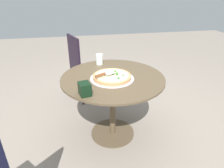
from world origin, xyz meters
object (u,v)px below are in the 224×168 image
Objects in this scene: pizza_server at (105,74)px; patio_chair_far at (81,65)px; pizza_on_tray at (112,77)px; napkin_dispenser at (85,89)px; drinking_cup at (99,59)px; patio_table at (113,91)px.

pizza_server is 0.22× the size of patio_chair_far.
napkin_dispenser reaches higher than pizza_on_tray.
drinking_cup is 0.69m from napkin_dispenser.
pizza_server is (-0.09, -0.05, 0.21)m from patio_table.
pizza_on_tray is at bearing 121.30° from napkin_dispenser.
drinking_cup reaches higher than patio_table.
pizza_on_tray is 0.92m from patio_chair_far.
pizza_on_tray is 0.41m from drinking_cup.
patio_chair_far is at bearing 166.27° from napkin_dispenser.
napkin_dispenser is at bearing -136.09° from pizza_on_tray.
pizza_server is at bearing -91.36° from drinking_cup.
pizza_on_tray is at bearing 10.30° from pizza_server.
patio_table is 0.43m from drinking_cup.
patio_table is 0.18m from pizza_on_tray.
pizza_server is at bearing 128.66° from napkin_dispenser.
pizza_server is at bearing -169.70° from pizza_on_tray.
napkin_dispenser reaches higher than patio_table.
patio_chair_far reaches higher than patio_table.
pizza_server is at bearing -78.63° from patio_chair_far.
drinking_cup is at bearing 88.64° from pizza_server.
patio_chair_far is at bearing 107.62° from patio_table.
napkin_dispenser is (-0.27, -0.26, 0.03)m from pizza_on_tray.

